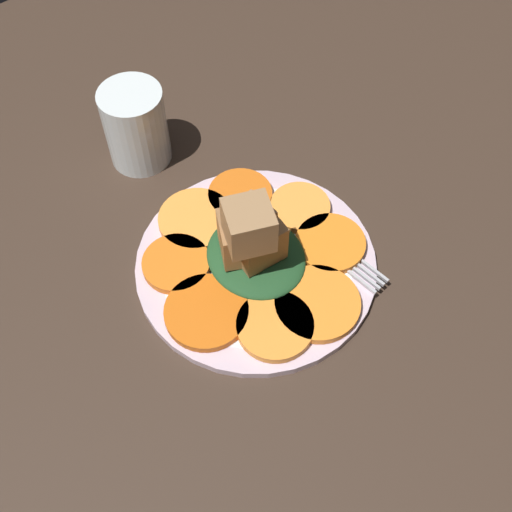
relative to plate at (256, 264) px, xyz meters
The scene contains 13 objects.
table_slab 1.52cm from the plate, ahead, with size 120.00×120.00×2.00cm, color #38281E.
plate is the anchor object (origin of this frame).
carrot_slice_0 8.53cm from the plate, 54.82° to the left, with size 7.23×7.23×0.90cm, color orange.
carrot_slice_1 8.19cm from the plate, 102.86° to the left, with size 8.59×8.59×0.90cm, color #D56013.
carrot_slice_2 8.26cm from the plate, 154.11° to the left, with size 7.78×7.78×0.90cm, color orange.
carrot_slice_3 8.32cm from the plate, behind, with size 8.79×8.79×0.90cm, color orange.
carrot_slice_4 8.34cm from the plate, 115.33° to the right, with size 7.61×7.61×0.90cm, color orange.
carrot_slice_5 8.57cm from the plate, 74.65° to the right, with size 6.79×6.79×0.90cm, color #F99539.
carrot_slice_6 8.96cm from the plate, 27.56° to the right, with size 7.31×7.31×0.90cm, color orange.
carrot_slice_7 8.55cm from the plate, 12.60° to the left, with size 8.34×8.34×0.90cm, color #F99539.
center_pile 4.61cm from the plate, 78.42° to the left, with size 11.15×10.04×10.81cm.
fork 7.31cm from the plate, 101.90° to the right, with size 19.93×3.61×0.40cm.
water_glass 21.80cm from the plate, ahead, with size 7.34×7.34×9.85cm.
Camera 1 is at (-29.02, 23.65, 60.41)cm, focal length 45.00 mm.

